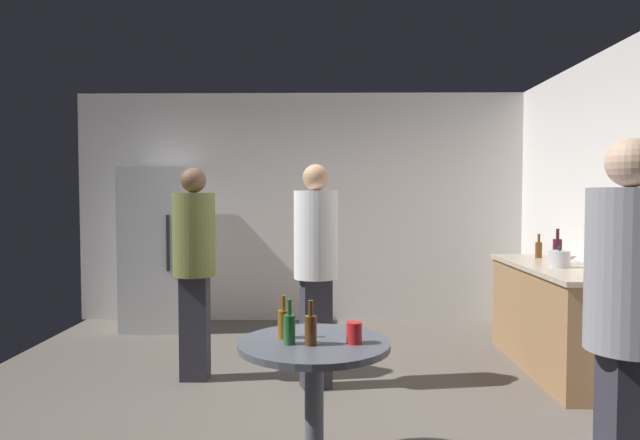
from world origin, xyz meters
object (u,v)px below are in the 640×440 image
Objects in this scene: beer_bottle_brown at (311,329)px; person_in_olive_shirt at (194,256)px; wine_bottle_on_counter at (557,251)px; person_in_white_shirt at (316,257)px; beer_bottle_amber at (283,323)px; person_in_gray_shirt at (628,312)px; plastic_cup_red at (354,333)px; foreground_table at (314,361)px; beer_bottle_on_counter at (539,249)px; beer_bottle_green at (289,328)px; kettle at (560,259)px; refrigerator at (158,248)px.

person_in_olive_shirt reaches higher than beer_bottle_brown.
person_in_white_shirt reaches higher than wine_bottle_on_counter.
beer_bottle_amber is 0.13× the size of person_in_olive_shirt.
plastic_cup_red is at bearing -22.52° from person_in_gray_shirt.
person_in_white_shirt is at bearing 90.97° from foreground_table.
beer_bottle_amber is at bearing -133.50° from beer_bottle_on_counter.
beer_bottle_amber is 0.12m from beer_bottle_green.
foreground_table is at bearing -20.36° from person_in_gray_shirt.
kettle is 2.70m from beer_bottle_brown.
plastic_cup_red is (-1.85, -1.97, -0.23)m from wine_bottle_on_counter.
person_in_white_shirt is (-2.01, -0.34, 0.05)m from kettle.
beer_bottle_green is (-0.13, -0.06, 0.19)m from foreground_table.
beer_bottle_green is 1.55m from person_in_gray_shirt.
foreground_table is at bearing 33.09° from person_in_olive_shirt.
foreground_table is at bearing -130.61° from beer_bottle_on_counter.
wine_bottle_on_counter is (3.89, -1.37, 0.12)m from refrigerator.
refrigerator is at bearing -47.67° from person_in_gray_shirt.
plastic_cup_red is 0.06× the size of person_in_olive_shirt.
refrigerator reaches higher than person_in_white_shirt.
beer_bottle_green is (0.04, -0.12, 0.00)m from beer_bottle_amber.
wine_bottle_on_counter is at bearing 46.92° from plastic_cup_red.
foreground_table is at bearing -19.80° from beer_bottle_amber.
kettle is 2.22× the size of plastic_cup_red.
plastic_cup_red is at bearing 2.92° from beer_bottle_green.
person_in_white_shirt is 1.00m from person_in_olive_shirt.
beer_bottle_brown and beer_bottle_green have the same top height.
person_in_olive_shirt is at bearing 127.20° from plastic_cup_red.
beer_bottle_amber is 0.20m from beer_bottle_brown.
plastic_cup_red is at bearing 37.46° from person_in_olive_shirt.
wine_bottle_on_counter is at bearing 43.27° from foreground_table.
person_in_white_shirt reaches higher than person_in_gray_shirt.
plastic_cup_red is (-1.87, -2.46, -0.19)m from beer_bottle_on_counter.
beer_bottle_amber reaches higher than foreground_table.
wine_bottle_on_counter is 0.18× the size of person_in_olive_shirt.
foreground_table is 0.23m from beer_bottle_green.
beer_bottle_amber is 0.13× the size of person_in_gray_shirt.
beer_bottle_amber is 1.00× the size of beer_bottle_green.
beer_bottle_on_counter is 1.00× the size of beer_bottle_green.
wine_bottle_on_counter is at bearing 42.41° from beer_bottle_green.
kettle is at bearing 44.82° from plastic_cup_red.
wine_bottle_on_counter reaches higher than foreground_table.
person_in_olive_shirt is (-3.09, -0.86, 0.02)m from beer_bottle_on_counter.
refrigerator reaches higher than beer_bottle_amber.
person_in_olive_shirt is (-0.99, 1.64, 0.19)m from beer_bottle_brown.
plastic_cup_red is 0.06× the size of person_in_gray_shirt.
beer_bottle_on_counter reaches higher than foreground_table.
refrigerator is 3.77m from beer_bottle_green.
kettle is 1.06× the size of beer_bottle_amber.
person_in_olive_shirt reaches higher than foreground_table.
refrigerator is 3.92m from plastic_cup_red.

